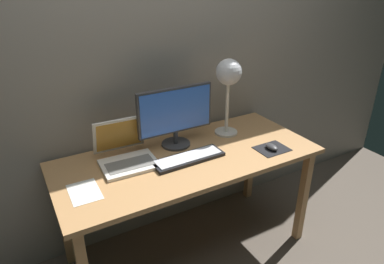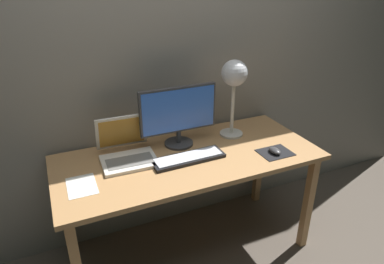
% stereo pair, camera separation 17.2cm
% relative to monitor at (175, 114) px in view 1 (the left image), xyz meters
% --- Properties ---
extents(ground_plane, '(4.80, 4.80, 0.00)m').
position_rel_monitor_xyz_m(ground_plane, '(0.00, -0.16, -0.96)').
color(ground_plane, brown).
rests_on(ground_plane, ground).
extents(back_wall, '(4.80, 0.06, 2.60)m').
position_rel_monitor_xyz_m(back_wall, '(0.00, 0.24, 0.34)').
color(back_wall, gray).
rests_on(back_wall, ground).
extents(desk, '(1.60, 0.70, 0.74)m').
position_rel_monitor_xyz_m(desk, '(0.00, -0.16, -0.30)').
color(desk, tan).
rests_on(desk, ground).
extents(monitor, '(0.50, 0.18, 0.39)m').
position_rel_monitor_xyz_m(monitor, '(0.00, 0.00, 0.00)').
color(monitor, '#38383A').
rests_on(monitor, desk).
extents(keyboard_main, '(0.44, 0.15, 0.03)m').
position_rel_monitor_xyz_m(keyboard_main, '(-0.02, -0.21, -0.21)').
color(keyboard_main, black).
rests_on(keyboard_main, desk).
extents(laptop, '(0.33, 0.33, 0.25)m').
position_rel_monitor_xyz_m(laptop, '(-0.35, -0.03, -0.15)').
color(laptop, silver).
rests_on(laptop, desk).
extents(desk_lamp, '(0.17, 0.17, 0.52)m').
position_rel_monitor_xyz_m(desk_lamp, '(0.39, -0.01, 0.18)').
color(desk_lamp, beige).
rests_on(desk_lamp, desk).
extents(mousepad, '(0.20, 0.16, 0.00)m').
position_rel_monitor_xyz_m(mousepad, '(0.50, -0.35, -0.22)').
color(mousepad, black).
rests_on(mousepad, desk).
extents(mouse, '(0.06, 0.10, 0.03)m').
position_rel_monitor_xyz_m(mouse, '(0.50, -0.35, -0.20)').
color(mouse, '#38383A').
rests_on(mouse, mousepad).
extents(paper_sheet_near_mouse, '(0.15, 0.21, 0.00)m').
position_rel_monitor_xyz_m(paper_sheet_near_mouse, '(-0.64, -0.23, -0.22)').
color(paper_sheet_near_mouse, white).
rests_on(paper_sheet_near_mouse, desk).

